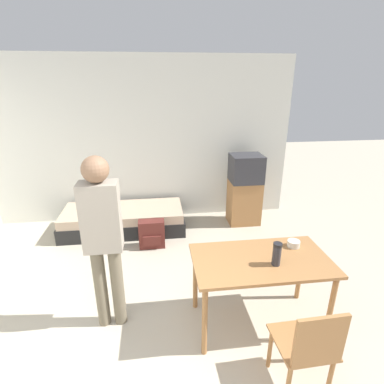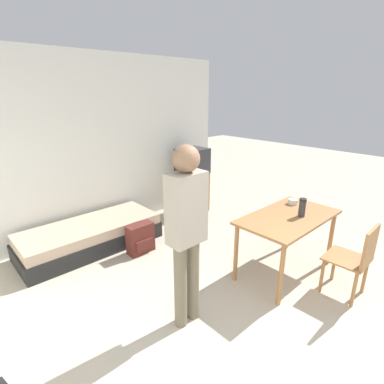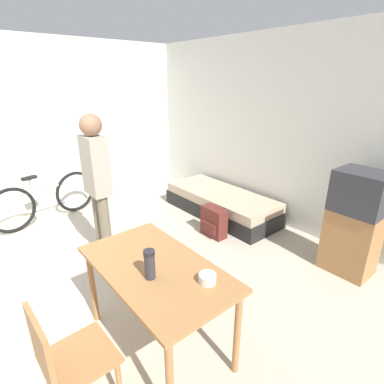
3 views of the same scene
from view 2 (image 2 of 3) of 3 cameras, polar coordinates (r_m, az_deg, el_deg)
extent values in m
cube|color=silver|center=(4.70, -21.42, 7.61)|extent=(5.46, 0.06, 2.70)
cube|color=black|center=(4.59, -18.61, -8.68)|extent=(1.94, 0.80, 0.23)
cube|color=tan|center=(4.51, -18.86, -6.56)|extent=(1.88, 0.77, 0.14)
cube|color=#9E6B3D|center=(5.53, 0.06, -0.07)|extent=(0.51, 0.40, 0.74)
cube|color=#2D2D33|center=(5.37, 0.06, 5.93)|extent=(0.51, 0.43, 0.45)
cube|color=black|center=(5.23, 1.62, 5.56)|extent=(0.42, 0.01, 0.35)
cube|color=#9E6B3D|center=(3.72, 17.94, -4.55)|extent=(1.29, 0.71, 0.03)
cylinder|color=#9E6B3D|center=(3.31, 16.61, -14.87)|extent=(0.05, 0.05, 0.73)
cylinder|color=#9E6B3D|center=(4.25, 24.91, -8.07)|extent=(0.05, 0.05, 0.73)
cylinder|color=#9E6B3D|center=(3.59, 8.36, -11.41)|extent=(0.05, 0.05, 0.73)
cylinder|color=#9E6B3D|center=(4.47, 17.94, -5.86)|extent=(0.05, 0.05, 0.73)
cube|color=#9E6B3D|center=(3.72, 27.37, -11.19)|extent=(0.43, 0.43, 0.02)
cube|color=#9E6B3D|center=(3.58, 30.80, -9.00)|extent=(0.38, 0.04, 0.41)
cylinder|color=#9E6B3D|center=(4.01, 25.42, -12.29)|extent=(0.04, 0.04, 0.42)
cylinder|color=#9E6B3D|center=(3.73, 23.50, -14.41)|extent=(0.04, 0.04, 0.42)
cylinder|color=#9E6B3D|center=(3.93, 30.06, -13.67)|extent=(0.04, 0.04, 0.42)
cylinder|color=#9E6B3D|center=(3.65, 28.49, -15.97)|extent=(0.04, 0.04, 0.42)
cylinder|color=#6B604C|center=(2.91, -2.22, -17.48)|extent=(0.12, 0.12, 0.86)
cylinder|color=#6B604C|center=(3.00, 0.20, -16.27)|extent=(0.12, 0.12, 0.86)
cube|color=#9E9384|center=(2.59, -1.08, -3.17)|extent=(0.34, 0.20, 0.65)
sphere|color=#846047|center=(2.46, -1.15, 6.38)|extent=(0.23, 0.23, 0.23)
cylinder|color=#2D2D33|center=(3.71, 20.25, -2.79)|extent=(0.08, 0.08, 0.22)
cylinder|color=black|center=(3.68, 20.42, -1.41)|extent=(0.08, 0.08, 0.03)
cylinder|color=beige|center=(4.10, 18.68, -1.75)|extent=(0.12, 0.12, 0.06)
cube|color=#56231E|center=(4.26, -9.81, -8.69)|extent=(0.37, 0.17, 0.42)
cube|color=#56231E|center=(4.21, -8.99, -9.94)|extent=(0.26, 0.03, 0.15)
camera|label=1|loc=(2.21, 67.85, 12.36)|focal=28.00mm
camera|label=3|loc=(4.72, 41.23, 13.36)|focal=28.00mm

